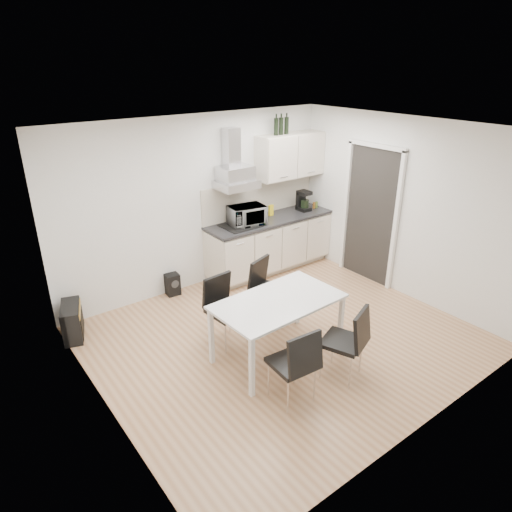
{
  "coord_description": "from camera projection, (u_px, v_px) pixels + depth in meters",
  "views": [
    {
      "loc": [
        -3.26,
        -3.75,
        3.31
      ],
      "look_at": [
        -0.2,
        0.29,
        1.1
      ],
      "focal_mm": 32.0,
      "sensor_mm": 36.0,
      "label": 1
    }
  ],
  "objects": [
    {
      "name": "ground",
      "position": [
        282.0,
        337.0,
        5.87
      ],
      "size": [
        4.5,
        4.5,
        0.0
      ],
      "primitive_type": "plane",
      "color": "tan",
      "rests_on": "ground"
    },
    {
      "name": "wall_back",
      "position": [
        198.0,
        204.0,
        6.81
      ],
      "size": [
        4.5,
        0.1,
        2.6
      ],
      "primitive_type": "cube",
      "color": "silver",
      "rests_on": "ground"
    },
    {
      "name": "wall_front",
      "position": [
        437.0,
        314.0,
        3.89
      ],
      "size": [
        4.5,
        0.1,
        2.6
      ],
      "primitive_type": "cube",
      "color": "silver",
      "rests_on": "ground"
    },
    {
      "name": "wall_left",
      "position": [
        94.0,
        301.0,
        4.1
      ],
      "size": [
        0.1,
        4.0,
        2.6
      ],
      "primitive_type": "cube",
      "color": "silver",
      "rests_on": "ground"
    },
    {
      "name": "wall_right",
      "position": [
        403.0,
        209.0,
        6.59
      ],
      "size": [
        0.1,
        4.0,
        2.6
      ],
      "primitive_type": "cube",
      "color": "silver",
      "rests_on": "ground"
    },
    {
      "name": "ceiling",
      "position": [
        288.0,
        130.0,
        4.83
      ],
      "size": [
        4.5,
        4.5,
        0.0
      ],
      "primitive_type": "plane",
      "color": "white",
      "rests_on": "wall_back"
    },
    {
      "name": "doorway",
      "position": [
        370.0,
        216.0,
        7.07
      ],
      "size": [
        0.08,
        1.04,
        2.1
      ],
      "primitive_type": "cube",
      "color": "white",
      "rests_on": "ground"
    },
    {
      "name": "kitchenette",
      "position": [
        270.0,
        222.0,
        7.46
      ],
      "size": [
        2.22,
        0.64,
        2.52
      ],
      "color": "beige",
      "rests_on": "ground"
    },
    {
      "name": "dining_table",
      "position": [
        278.0,
        306.0,
        5.26
      ],
      "size": [
        1.51,
        0.9,
        0.75
      ],
      "rotation": [
        0.0,
        0.0,
        0.04
      ],
      "color": "white",
      "rests_on": "ground"
    },
    {
      "name": "chair_far_left",
      "position": [
        227.0,
        312.0,
        5.6
      ],
      "size": [
        0.48,
        0.54,
        0.88
      ],
      "primitive_type": null,
      "rotation": [
        0.0,
        0.0,
        3.23
      ],
      "color": "black",
      "rests_on": "ground"
    },
    {
      "name": "chair_far_right",
      "position": [
        271.0,
        292.0,
        6.08
      ],
      "size": [
        0.58,
        0.61,
        0.88
      ],
      "primitive_type": null,
      "rotation": [
        0.0,
        0.0,
        3.47
      ],
      "color": "black",
      "rests_on": "ground"
    },
    {
      "name": "chair_near_left",
      "position": [
        292.0,
        364.0,
        4.65
      ],
      "size": [
        0.48,
        0.53,
        0.88
      ],
      "primitive_type": null,
      "rotation": [
        0.0,
        0.0,
        -0.07
      ],
      "color": "black",
      "rests_on": "ground"
    },
    {
      "name": "chair_near_right",
      "position": [
        343.0,
        342.0,
        5.0
      ],
      "size": [
        0.59,
        0.63,
        0.88
      ],
      "primitive_type": null,
      "rotation": [
        0.0,
        0.0,
        0.38
      ],
      "color": "black",
      "rests_on": "ground"
    },
    {
      "name": "guitar_amp",
      "position": [
        72.0,
        321.0,
        5.81
      ],
      "size": [
        0.39,
        0.58,
        0.44
      ],
      "rotation": [
        0.0,
        0.0,
        -0.32
      ],
      "color": "black",
      "rests_on": "ground"
    },
    {
      "name": "floor_speaker",
      "position": [
        173.0,
        284.0,
        6.88
      ],
      "size": [
        0.21,
        0.19,
        0.33
      ],
      "primitive_type": "cube",
      "rotation": [
        0.0,
        0.0,
        -0.09
      ],
      "color": "black",
      "rests_on": "ground"
    }
  ]
}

